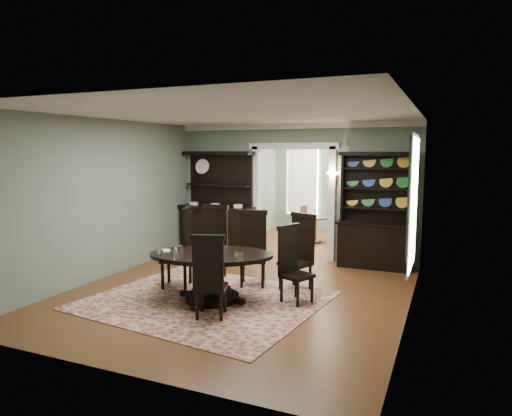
{
  "coord_description": "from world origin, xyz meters",
  "views": [
    {
      "loc": [
        3.23,
        -6.73,
        2.41
      ],
      "look_at": [
        0.11,
        0.6,
        1.4
      ],
      "focal_mm": 32.0,
      "sensor_mm": 36.0,
      "label": 1
    }
  ],
  "objects_px": {
    "welsh_dresser": "(375,226)",
    "parlor_table": "(315,226)",
    "dining_table": "(212,268)",
    "sideboard": "(217,217)"
  },
  "relations": [
    {
      "from": "welsh_dresser",
      "to": "parlor_table",
      "type": "xyz_separation_m",
      "value": [
        -1.84,
        2.0,
        -0.42
      ]
    },
    {
      "from": "welsh_dresser",
      "to": "parlor_table",
      "type": "height_order",
      "value": "welsh_dresser"
    },
    {
      "from": "dining_table",
      "to": "welsh_dresser",
      "type": "distance_m",
      "value": 3.83
    },
    {
      "from": "sideboard",
      "to": "parlor_table",
      "type": "distance_m",
      "value": 2.74
    },
    {
      "from": "welsh_dresser",
      "to": "dining_table",
      "type": "bearing_deg",
      "value": -124.09
    },
    {
      "from": "dining_table",
      "to": "parlor_table",
      "type": "xyz_separation_m",
      "value": [
        0.23,
        5.21,
        -0.1
      ]
    },
    {
      "from": "welsh_dresser",
      "to": "parlor_table",
      "type": "relative_size",
      "value": 3.26
    },
    {
      "from": "welsh_dresser",
      "to": "sideboard",
      "type": "bearing_deg",
      "value": 179.02
    },
    {
      "from": "dining_table",
      "to": "sideboard",
      "type": "height_order",
      "value": "sideboard"
    },
    {
      "from": "dining_table",
      "to": "parlor_table",
      "type": "distance_m",
      "value": 5.22
    }
  ]
}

